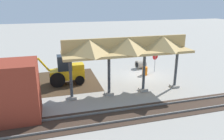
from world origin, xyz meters
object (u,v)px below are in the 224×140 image
at_px(backhoe, 65,71).
at_px(concrete_pipe, 141,64).
at_px(brick_utility_building, 13,92).
at_px(traffic_barrel, 145,71).
at_px(stop_sign, 155,58).

xyz_separation_m(backhoe, concrete_pipe, (-8.93, -2.69, -0.79)).
distance_m(brick_utility_building, traffic_barrel, 13.71).
distance_m(stop_sign, backhoe, 9.98).
xyz_separation_m(backhoe, brick_utility_building, (3.81, 5.69, 0.74)).
relative_size(stop_sign, concrete_pipe, 1.77).
xyz_separation_m(stop_sign, brick_utility_building, (13.73, 6.74, 0.45)).
height_order(concrete_pipe, brick_utility_building, brick_utility_building).
bearing_deg(concrete_pipe, traffic_barrel, 77.73).
relative_size(concrete_pipe, brick_utility_building, 0.30).
bearing_deg(brick_utility_building, concrete_pipe, -146.64).
relative_size(stop_sign, traffic_barrel, 2.40).
distance_m(concrete_pipe, brick_utility_building, 15.32).
xyz_separation_m(brick_utility_building, traffic_barrel, (-12.22, -6.01, -1.55)).
xyz_separation_m(concrete_pipe, brick_utility_building, (12.74, 8.38, 1.52)).
height_order(concrete_pipe, traffic_barrel, concrete_pipe).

